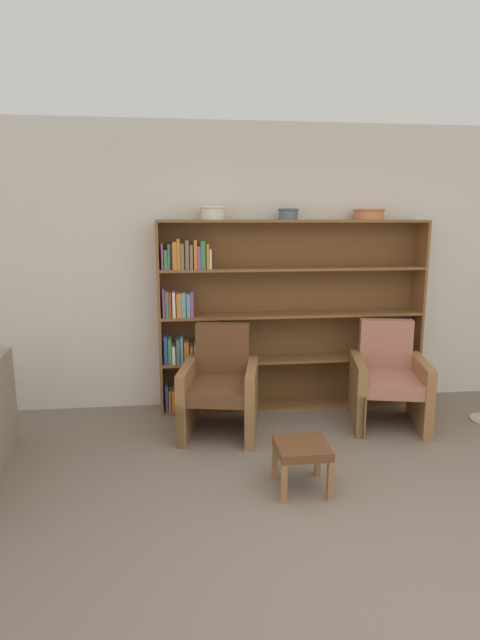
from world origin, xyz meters
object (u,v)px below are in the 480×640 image
Objects in this scene: bowl_cream at (213,212)px; footstool at (302,452)px; bowl_brass at (369,214)px; armchair_leather at (220,387)px; armchair_cushioned at (388,381)px; bookshelf at (269,316)px; bowl_stoneware at (288,213)px.

bowl_cream is 2.33m from footstool.
armchair_leather is at bearing -159.96° from bowl_brass.
bowl_cream is 0.27× the size of armchair_cushioned.
bookshelf is at bearing 2.65° from bowl_cream.
bowl_cream is 0.83× the size of bowl_brass.
bowl_stoneware is at bearing -19.88° from armchair_cushioned.
bookshelf is 1.00m from bowl_stoneware.
bowl_cream is 0.27× the size of armchair_leather.
bowl_cream is at bearing 180.00° from bowl_stoneware.
armchair_cushioned is at bearing 44.67° from footstool.
bookshelf is 1.73m from footstool.
armchair_leather reaches higher than footstool.
footstool is (-1.05, -1.04, -0.13)m from armchair_cushioned.
bowl_brass is 0.84× the size of footstool.
bowl_stoneware is at bearing -131.11° from armchair_leather.
bowl_cream is (-0.54, -0.03, 1.00)m from bookshelf.
bowl_brass is at bearing 0.00° from bowl_stoneware.
bowl_stoneware is 1.74m from armchair_leather.
bowl_brass is 2.18m from armchair_leather.
bowl_brass is at bearing -1.51° from bookshelf.
armchair_leather is at bearing 13.02° from armchair_cushioned.
footstool is at bearing -122.33° from bowl_brass.
bowl_cream reaches higher than armchair_leather.
footstool is (-0.22, -1.58, -1.63)m from bowl_stoneware.
armchair_cushioned is (1.54, -0.00, 0.00)m from armchair_leather.
bowl_cream reaches higher than bowl_brass.
armchair_leather is at bearing -133.08° from bookshelf.
bowl_cream is at bearing -77.44° from armchair_leather.
armchair_leather is (-0.70, -0.54, -1.50)m from bowl_stoneware.
footstool is at bearing 125.92° from armchair_leather.
bowl_stoneware reaches higher than armchair_cushioned.
bowl_stoneware reaches higher than footstool.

